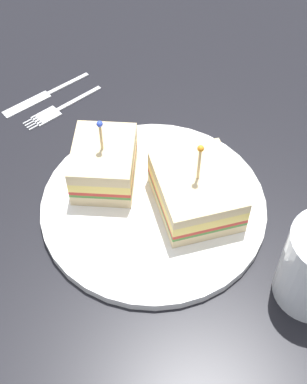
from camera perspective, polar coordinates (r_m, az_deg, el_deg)
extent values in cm
cube|color=black|center=(61.91, 0.00, -2.36)|extent=(107.63, 107.63, 2.00)
cylinder|color=white|center=(60.68, 0.00, -1.50)|extent=(25.86, 25.86, 1.08)
cube|color=beige|center=(59.81, 4.56, -0.97)|extent=(11.30, 12.31, 1.26)
cube|color=#478438|center=(59.16, 4.61, -0.48)|extent=(11.30, 12.31, 0.40)
cube|color=red|center=(58.81, 4.63, -0.21)|extent=(11.30, 12.31, 0.50)
cube|color=#F4D666|center=(58.11, 4.69, 0.35)|extent=(11.30, 12.31, 1.31)
cube|color=beige|center=(57.12, 4.77, 1.16)|extent=(11.30, 12.31, 1.26)
cylinder|color=tan|center=(55.16, 4.95, 2.87)|extent=(0.30, 0.30, 5.16)
sphere|color=orange|center=(53.27, 5.13, 4.71)|extent=(0.70, 0.70, 0.70)
cube|color=beige|center=(62.28, -5.26, 1.97)|extent=(10.81, 11.09, 1.49)
cube|color=#478438|center=(61.57, -5.33, 2.54)|extent=(10.81, 11.09, 0.40)
cube|color=red|center=(61.23, -5.36, 2.82)|extent=(10.81, 11.09, 0.50)
cube|color=#F4D666|center=(60.59, -5.42, 3.36)|extent=(10.81, 11.09, 1.22)
cube|color=beige|center=(59.60, -5.51, 4.23)|extent=(10.81, 11.09, 1.49)
cylinder|color=tan|center=(57.97, -5.68, 5.74)|extent=(0.30, 0.30, 4.51)
sphere|color=blue|center=(56.39, -5.86, 7.35)|extent=(0.70, 0.70, 0.70)
cube|color=silver|center=(74.69, -8.08, 10.07)|extent=(7.23, 1.39, 0.35)
cube|color=silver|center=(72.79, -11.54, 8.13)|extent=(3.82, 2.58, 0.35)
cube|color=silver|center=(72.63, -13.31, 7.60)|extent=(2.01, 0.40, 0.35)
cube|color=silver|center=(72.29, -13.10, 7.40)|extent=(2.01, 0.40, 0.35)
cube|color=silver|center=(71.95, -12.88, 7.20)|extent=(2.01, 0.40, 0.35)
cube|color=silver|center=(71.62, -12.67, 6.99)|extent=(2.01, 0.40, 0.35)
cube|color=silver|center=(77.04, -9.76, 11.31)|extent=(8.40, 1.31, 0.35)
cube|color=silver|center=(75.14, -13.59, 9.29)|extent=(7.10, 2.09, 0.24)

